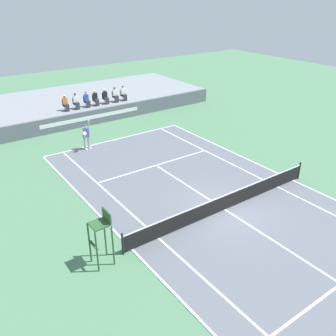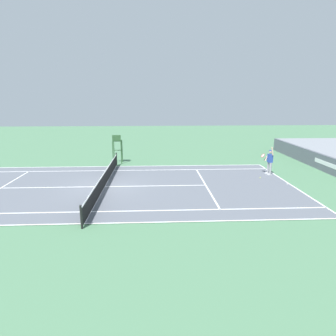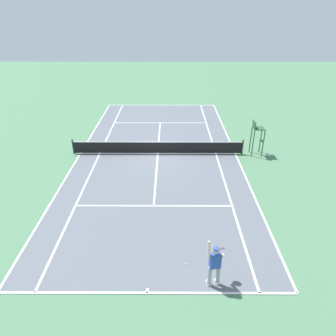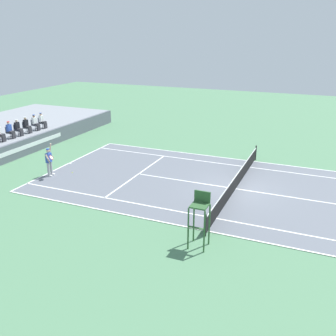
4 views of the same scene
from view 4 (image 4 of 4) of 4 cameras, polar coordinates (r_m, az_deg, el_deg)
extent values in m
plane|color=#4C7A56|center=(22.66, 10.15, -3.14)|extent=(80.00, 80.00, 0.00)
cube|color=slate|center=(22.65, 10.16, -3.11)|extent=(10.98, 23.78, 0.02)
cube|color=white|center=(27.53, -14.65, 0.70)|extent=(10.98, 0.10, 0.01)
cube|color=white|center=(17.83, 6.03, -9.40)|extent=(0.10, 23.78, 0.01)
cube|color=white|center=(27.71, 12.78, 0.98)|extent=(0.10, 23.78, 0.01)
cube|color=white|center=(19.01, 7.27, -7.51)|extent=(0.10, 23.78, 0.01)
cube|color=white|center=(26.42, 12.21, 0.11)|extent=(0.10, 23.78, 0.01)
cube|color=white|center=(24.69, -4.43, -0.89)|extent=(8.22, 0.10, 0.01)
cube|color=white|center=(22.65, 10.16, -3.08)|extent=(0.10, 12.80, 0.01)
cube|color=white|center=(27.47, -14.48, 0.67)|extent=(0.10, 0.20, 0.01)
cylinder|color=black|center=(17.21, 5.64, -8.58)|extent=(0.10, 0.10, 1.07)
cylinder|color=black|center=(27.98, 13.03, 2.25)|extent=(0.10, 0.10, 1.07)
cube|color=black|center=(22.48, 10.23, -2.01)|extent=(11.78, 0.02, 0.84)
cube|color=white|center=(22.33, 10.29, -1.01)|extent=(11.78, 0.03, 0.06)
cube|color=#565B66|center=(30.00, -21.11, 2.75)|extent=(24.89, 0.24, 1.23)
cube|color=silver|center=(29.90, -20.95, 2.84)|extent=(8.71, 0.01, 0.32)
cube|color=#474C56|center=(30.02, -23.87, 4.43)|extent=(0.44, 0.44, 0.06)
cylinder|color=#4C4C51|center=(30.08, -23.37, 4.09)|extent=(0.04, 0.04, 0.38)
cylinder|color=#4C4C51|center=(29.85, -23.85, 3.92)|extent=(0.04, 0.04, 0.38)
cube|color=#2D2D33|center=(29.93, -23.75, 4.57)|extent=(0.34, 0.44, 0.16)
cube|color=#2D2D33|center=(29.85, -23.42, 4.04)|extent=(0.30, 0.14, 0.44)
cube|color=#474C56|center=(30.66, -22.60, 4.89)|extent=(0.44, 0.44, 0.06)
cube|color=#474C56|center=(30.74, -22.93, 5.37)|extent=(0.44, 0.06, 0.44)
cylinder|color=#4C4C51|center=(30.72, -22.12, 4.56)|extent=(0.04, 0.04, 0.38)
cylinder|color=#4C4C51|center=(30.49, -22.58, 4.39)|extent=(0.04, 0.04, 0.38)
cube|color=#2D2D33|center=(30.57, -22.49, 5.02)|extent=(0.34, 0.44, 0.16)
cube|color=#2D2D33|center=(30.49, -22.15, 4.51)|extent=(0.30, 0.14, 0.44)
cube|color=#2D4CA8|center=(30.62, -22.77, 5.57)|extent=(0.36, 0.22, 0.52)
sphere|color=beige|center=(30.54, -22.86, 6.24)|extent=(0.20, 0.20, 0.20)
cylinder|color=red|center=(30.52, -22.88, 6.40)|extent=(0.19, 0.19, 0.05)
cube|color=#474C56|center=(31.21, -21.56, 5.27)|extent=(0.44, 0.44, 0.06)
cube|color=#474C56|center=(31.30, -21.88, 5.73)|extent=(0.44, 0.06, 0.44)
cylinder|color=#4C4C51|center=(31.28, -21.09, 4.94)|extent=(0.04, 0.04, 0.38)
cylinder|color=#4C4C51|center=(31.04, -21.53, 4.78)|extent=(0.04, 0.04, 0.38)
cube|color=#2D2D33|center=(31.13, -21.45, 5.40)|extent=(0.34, 0.44, 0.16)
cube|color=#2D2D33|center=(31.05, -21.12, 4.89)|extent=(0.30, 0.14, 0.44)
cube|color=black|center=(31.17, -21.73, 5.93)|extent=(0.36, 0.22, 0.52)
sphere|color=beige|center=(31.10, -21.81, 6.59)|extent=(0.20, 0.20, 0.20)
cylinder|color=white|center=(31.08, -21.83, 6.75)|extent=(0.19, 0.19, 0.05)
cube|color=#474C56|center=(31.86, -20.42, 5.68)|extent=(0.44, 0.44, 0.06)
cube|color=#474C56|center=(31.94, -20.74, 6.13)|extent=(0.44, 0.06, 0.44)
cylinder|color=#4C4C51|center=(31.93, -19.97, 5.35)|extent=(0.04, 0.04, 0.38)
cylinder|color=#4C4C51|center=(31.68, -20.39, 5.20)|extent=(0.04, 0.04, 0.38)
cube|color=#2D2D33|center=(31.77, -20.31, 5.80)|extent=(0.34, 0.44, 0.16)
cube|color=#2D2D33|center=(31.70, -19.98, 5.31)|extent=(0.30, 0.14, 0.44)
cube|color=black|center=(31.82, -20.58, 6.33)|extent=(0.36, 0.22, 0.52)
sphere|color=tan|center=(31.74, -20.66, 6.98)|extent=(0.20, 0.20, 0.20)
cylinder|color=white|center=(31.73, -20.68, 7.13)|extent=(0.19, 0.19, 0.05)
cube|color=#474C56|center=(32.54, -19.29, 6.08)|extent=(0.44, 0.44, 0.06)
cube|color=#474C56|center=(32.62, -19.60, 6.53)|extent=(0.44, 0.06, 0.44)
cylinder|color=#4C4C51|center=(32.61, -18.85, 5.76)|extent=(0.04, 0.04, 0.38)
cylinder|color=#4C4C51|center=(32.36, -19.25, 5.61)|extent=(0.04, 0.04, 0.38)
cube|color=#2D2D33|center=(32.45, -19.17, 6.21)|extent=(0.34, 0.44, 0.16)
cube|color=#2D2D33|center=(32.38, -18.85, 5.72)|extent=(0.30, 0.14, 0.44)
cube|color=white|center=(32.50, -19.44, 6.72)|extent=(0.36, 0.22, 0.52)
sphere|color=#A37556|center=(32.43, -19.52, 7.35)|extent=(0.20, 0.20, 0.20)
cylinder|color=#2D4CA8|center=(32.41, -19.53, 7.51)|extent=(0.19, 0.19, 0.05)
cube|color=#474C56|center=(33.14, -18.35, 6.41)|extent=(0.44, 0.44, 0.06)
cube|color=#474C56|center=(33.21, -18.66, 6.85)|extent=(0.44, 0.06, 0.44)
cylinder|color=#4C4C51|center=(33.22, -17.92, 6.10)|extent=(0.04, 0.04, 0.38)
cylinder|color=#4C4C51|center=(32.96, -18.31, 5.96)|extent=(0.04, 0.04, 0.38)
cube|color=#2D2D33|center=(33.05, -18.23, 6.54)|extent=(0.34, 0.44, 0.16)
cube|color=#2D2D33|center=(32.98, -17.92, 6.06)|extent=(0.30, 0.14, 0.44)
cube|color=white|center=(33.10, -18.50, 7.04)|extent=(0.36, 0.22, 0.52)
sphere|color=tan|center=(33.03, -18.57, 7.67)|extent=(0.20, 0.20, 0.20)
cylinder|color=#2D4CA8|center=(33.01, -18.58, 7.82)|extent=(0.19, 0.19, 0.05)
cylinder|color=#9E9EA3|center=(25.48, -17.14, -0.03)|extent=(0.15, 0.15, 0.92)
cylinder|color=#9E9EA3|center=(25.22, -17.49, -0.26)|extent=(0.15, 0.15, 0.92)
cube|color=white|center=(25.58, -16.93, -0.90)|extent=(0.16, 0.30, 0.10)
cube|color=white|center=(25.33, -17.28, -1.15)|extent=(0.16, 0.30, 0.10)
cube|color=#2D4CA8|center=(25.11, -17.49, 1.49)|extent=(0.43, 0.30, 0.60)
sphere|color=beige|center=(24.98, -17.60, 2.51)|extent=(0.22, 0.22, 0.22)
cylinder|color=#2D4CA8|center=(24.96, -17.62, 2.71)|extent=(0.21, 0.21, 0.06)
cylinder|color=beige|center=(25.15, -17.26, 2.88)|extent=(0.12, 0.22, 0.61)
cylinder|color=beige|center=(24.85, -17.59, 1.33)|extent=(0.14, 0.34, 0.56)
cylinder|color=black|center=(24.79, -17.37, 1.00)|extent=(0.07, 0.19, 0.25)
torus|color=red|center=(24.60, -17.11, 1.53)|extent=(0.33, 0.24, 0.26)
cylinder|color=silver|center=(24.60, -17.11, 1.53)|extent=(0.29, 0.20, 0.22)
sphere|color=#D1E533|center=(25.59, -14.17, -0.67)|extent=(0.07, 0.07, 0.07)
cylinder|color=#2D562D|center=(15.83, 5.47, -9.54)|extent=(0.07, 0.07, 1.90)
cylinder|color=#2D562D|center=(16.02, 3.05, -9.10)|extent=(0.07, 0.07, 1.90)
cylinder|color=#2D562D|center=(16.42, 6.22, -8.44)|extent=(0.07, 0.07, 1.90)
cylinder|color=#2D562D|center=(16.60, 3.89, -8.02)|extent=(0.07, 0.07, 1.90)
cube|color=#2D562D|center=(15.77, 4.76, -5.63)|extent=(0.70, 0.70, 0.06)
cube|color=#2D562D|center=(15.96, 5.18, -4.26)|extent=(0.06, 0.70, 0.48)
cube|color=#2D562D|center=(15.90, 4.30, -8.97)|extent=(0.10, 0.70, 0.04)
camera|label=1|loc=(11.37, 63.33, 17.06)|focal=38.62mm
camera|label=2|loc=(38.85, 12.15, 14.51)|focal=30.81mm
camera|label=3|loc=(31.00, -29.22, 18.51)|focal=32.68mm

